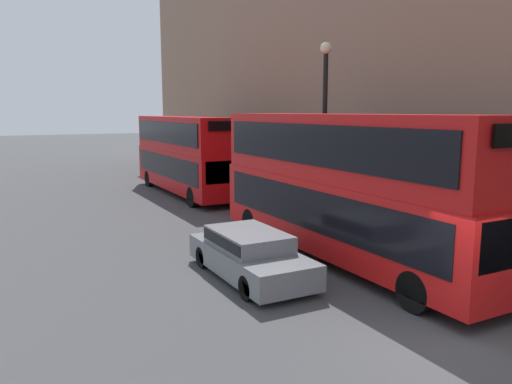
{
  "coord_description": "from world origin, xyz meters",
  "views": [
    {
      "loc": [
        -7.93,
        -6.31,
        4.63
      ],
      "look_at": [
        0.48,
        9.66,
        1.7
      ],
      "focal_mm": 35.0,
      "sensor_mm": 36.0,
      "label": 1
    }
  ],
  "objects": [
    {
      "name": "bus_leading",
      "position": [
        1.6,
        5.86,
        2.5
      ],
      "size": [
        2.59,
        11.49,
        4.55
      ],
      "color": "red",
      "rests_on": "ground"
    },
    {
      "name": "bus_second_in_queue",
      "position": [
        1.6,
        20.06,
        2.39
      ],
      "size": [
        2.59,
        10.85,
        4.33
      ],
      "color": "#B20C0F",
      "rests_on": "ground"
    },
    {
      "name": "car_dark_sedan",
      "position": [
        -1.8,
        5.71,
        0.71
      ],
      "size": [
        1.88,
        4.63,
        1.33
      ],
      "color": "slate",
      "rests_on": "ground"
    },
    {
      "name": "street_lamp",
      "position": [
        3.21,
        9.29,
        4.36
      ],
      "size": [
        0.44,
        0.44,
        7.15
      ],
      "color": "black",
      "rests_on": "ground"
    },
    {
      "name": "ground_plane",
      "position": [
        0.0,
        0.0,
        0.0
      ],
      "size": [
        200.0,
        200.0,
        0.0
      ],
      "primitive_type": "plane",
      "color": "#424244"
    }
  ]
}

